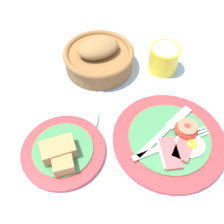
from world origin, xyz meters
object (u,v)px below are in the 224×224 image
Objects in this scene: bread_basket at (99,57)px; teaspoon_by_saucer at (95,113)px; sugar_cup at (164,58)px; breakfast_plate at (171,139)px; bread_plate at (62,151)px.

bread_basket is 0.17m from teaspoon_by_saucer.
teaspoon_by_saucer is at bearing -146.23° from sugar_cup.
sugar_cup is at bearing 141.86° from teaspoon_by_saucer.
breakfast_plate is 1.36× the size of teaspoon_by_saucer.
sugar_cup is at bearing 39.86° from bread_plate.
sugar_cup is 0.18m from bread_basket.
bread_basket is 1.02× the size of teaspoon_by_saucer.
sugar_cup is at bearing 80.65° from breakfast_plate.
bread_basket reaches higher than sugar_cup.
bread_basket is at bearing 67.92° from bread_plate.
bread_plate is 0.37m from sugar_cup.
breakfast_plate is 3.19× the size of sugar_cup.
bread_plate is 0.96× the size of bread_basket.
teaspoon_by_saucer is (-0.20, -0.14, -0.03)m from sugar_cup.
teaspoon_by_saucer is at bearing -99.58° from bread_basket.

